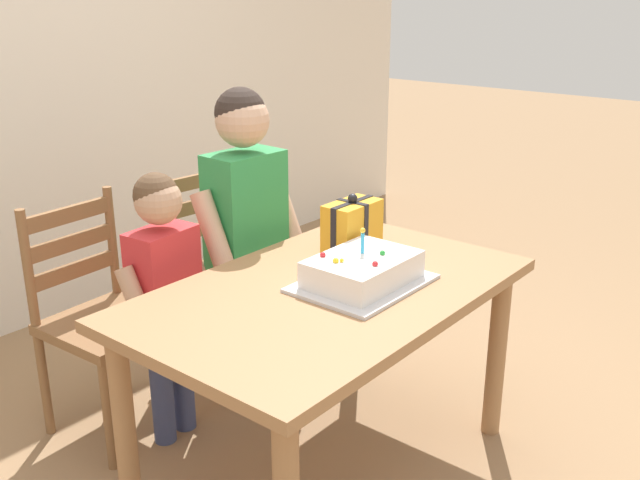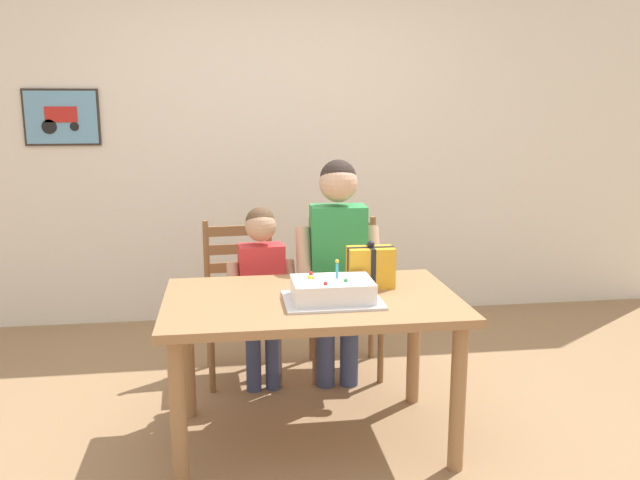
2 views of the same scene
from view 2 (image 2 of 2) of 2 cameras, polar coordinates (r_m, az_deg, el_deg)
The scene contains 9 objects.
ground_plane at distance 3.34m, azimuth -0.70°, elevation -16.95°, with size 20.00×20.00×0.00m, color #997551.
back_wall at distance 4.90m, azimuth -3.83°, elevation 8.24°, with size 6.40×0.11×2.60m.
dining_table at distance 3.09m, azimuth -0.73°, elevation -6.78°, with size 1.36×0.85×0.72m.
birthday_cake at distance 2.98m, azimuth 1.08°, elevation -4.46°, with size 0.44×0.34×0.19m.
gift_box_red_large at distance 3.21m, azimuth 4.41°, elevation -2.36°, with size 0.23×0.13×0.23m.
chair_left at distance 3.93m, azimuth -6.87°, elevation -5.11°, with size 0.44×0.44×0.92m.
chair_right at distance 3.99m, azimuth 2.13°, elevation -4.77°, with size 0.45×0.45×0.92m.
child_older at distance 3.65m, azimuth 1.57°, elevation -1.03°, with size 0.48×0.27×1.31m.
child_younger at distance 3.64m, azimuth -5.09°, elevation -3.61°, with size 0.39×0.23×1.05m.
Camera 2 is at (-0.37, -2.90, 1.61)m, focal length 36.84 mm.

